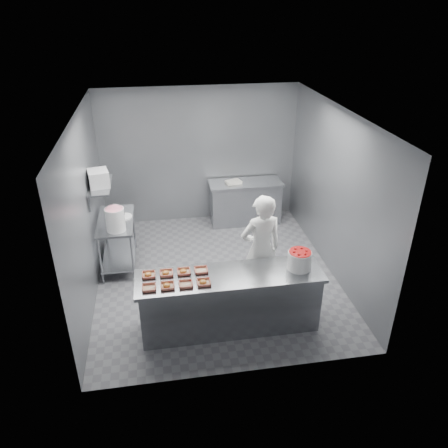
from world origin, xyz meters
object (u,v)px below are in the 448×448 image
Objects in this scene: worker at (261,249)px; appliance at (99,178)px; tray_5 at (166,273)px; tray_7 at (201,270)px; strawberry_tub at (299,259)px; glaze_bucket at (115,219)px; tray_3 at (204,282)px; tray_4 at (149,275)px; tray_0 at (149,288)px; tray_1 at (167,286)px; prep_table at (117,236)px; back_counter at (245,202)px; service_counter at (230,301)px; tray_2 at (186,284)px; tray_6 at (184,271)px.

appliance is at bearing -37.14° from worker.
tray_5 is 0.48m from tray_7.
strawberry_tub is 0.70× the size of glaze_bucket.
tray_3 is 1.00× the size of tray_4.
strawberry_tub is at bearing -4.55° from tray_5.
tray_1 is at bearing -0.00° from tray_0.
prep_table is 6.40× the size of tray_3.
tray_1 is at bearing -90.00° from tray_5.
tray_7 is (0.00, 0.30, -0.00)m from tray_3.
tray_7 is 1.38m from strawberry_tub.
tray_0 is at bearing 180.00° from tray_3.
back_counter is at bearing 27.01° from prep_table.
tray_0 is at bearing -157.55° from tray_7.
tray_1 and tray_5 have the same top height.
service_counter is 2.17× the size of prep_table.
prep_table is 0.64m from glaze_bucket.
tray_3 is (-1.28, -3.40, 0.47)m from back_counter.
appliance is (-0.96, 2.04, 0.77)m from tray_1.
service_counter is 0.79m from tray_2.
tray_0 is 0.10× the size of worker.
service_counter is 13.88× the size of tray_6.
worker reaches higher than tray_5.
tray_3 is at bearing -173.71° from strawberry_tub.
tray_4 is (0.55, -1.80, 0.33)m from prep_table.
strawberry_tub is (2.09, -0.15, 0.12)m from tray_4.
tray_6 is 2.25m from appliance.
tray_0 is 0.78m from tray_7.
tray_2 is at bearing -60.16° from glaze_bucket.
back_counter is at bearing -105.73° from worker.
service_counter is at bearing 13.48° from tray_2.
service_counter is 0.99m from tray_5.
tray_4 reaches higher than service_counter.
appliance reaches higher than back_counter.
service_counter is at bearing -13.42° from tray_6.
tray_1 is 1.86m from strawberry_tub.
glaze_bucket reaches higher than service_counter.
strawberry_tub is (2.63, -1.95, 0.45)m from prep_table.
tray_3 is (1.27, -2.10, 0.33)m from prep_table.
tray_3 reaches higher than tray_0.
tray_7 is at bearing 173.86° from strawberry_tub.
service_counter is at bearing 9.77° from tray_1.
tray_4 is (-0.48, 0.30, 0.00)m from tray_2.
service_counter is at bearing -21.36° from tray_7.
tray_5 is (0.79, -1.80, 0.33)m from prep_table.
tray_2 is (-1.52, -3.40, 0.47)m from back_counter.
tray_3 is 0.56m from tray_5.
tray_6 is (-1.52, -3.10, 0.47)m from back_counter.
tray_6 is 0.24m from tray_7.
tray_2 is 1.42m from worker.
tray_4 is 0.24m from tray_5.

